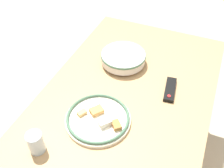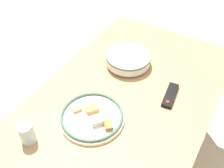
{
  "view_description": "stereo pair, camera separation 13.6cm",
  "coord_description": "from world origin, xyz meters",
  "views": [
    {
      "loc": [
        0.88,
        0.29,
        1.69
      ],
      "look_at": [
        -0.03,
        -0.09,
        0.74
      ],
      "focal_mm": 42.0,
      "sensor_mm": 36.0,
      "label": 1
    },
    {
      "loc": [
        0.82,
        0.42,
        1.69
      ],
      "look_at": [
        -0.03,
        -0.09,
        0.74
      ],
      "focal_mm": 42.0,
      "sensor_mm": 36.0,
      "label": 2
    }
  ],
  "objects": [
    {
      "name": "ground_plane",
      "position": [
        0.0,
        0.0,
        0.0
      ],
      "size": [
        8.0,
        8.0,
        0.0
      ],
      "primitive_type": "plane",
      "color": "#B7A88E"
    },
    {
      "name": "noodle_bowl",
      "position": [
        -0.25,
        -0.11,
        0.75
      ],
      "size": [
        0.26,
        0.26,
        0.07
      ],
      "color": "silver",
      "rests_on": "dining_table"
    },
    {
      "name": "tv_remote",
      "position": [
        -0.13,
        0.2,
        0.72
      ],
      "size": [
        0.18,
        0.07,
        0.02
      ],
      "rotation": [
        0.0,
        0.0,
        4.84
      ],
      "color": "black",
      "rests_on": "dining_table"
    },
    {
      "name": "drinking_glass",
      "position": [
        0.44,
        -0.23,
        0.76
      ],
      "size": [
        0.07,
        0.07,
        0.1
      ],
      "color": "silver",
      "rests_on": "dining_table"
    },
    {
      "name": "food_plate",
      "position": [
        0.2,
        -0.06,
        0.72
      ],
      "size": [
        0.31,
        0.31,
        0.05
      ],
      "color": "silver",
      "rests_on": "dining_table"
    },
    {
      "name": "dining_table",
      "position": [
        0.0,
        0.0,
        0.63
      ],
      "size": [
        1.41,
        0.85,
        0.71
      ],
      "color": "tan",
      "rests_on": "ground_plane"
    }
  ]
}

